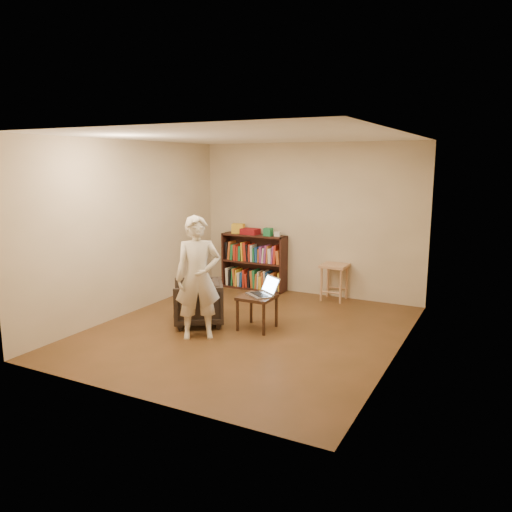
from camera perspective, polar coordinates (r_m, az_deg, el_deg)
The scene contains 15 objects.
floor at distance 6.93m, azimuth -1.00°, elevation -8.51°, with size 4.50×4.50×0.00m, color #4B3218.
ceiling at distance 6.55m, azimuth -1.07°, elevation 13.50°, with size 4.50×4.50×0.00m, color white.
wall_back at distance 8.64m, azimuth 6.08°, elevation 4.14°, with size 4.00×4.00×0.00m, color beige.
wall_left at distance 7.76m, azimuth -14.17°, elevation 3.12°, with size 4.50×4.50×0.00m, color beige.
wall_right at distance 5.94m, azimuth 16.20°, elevation 0.78°, with size 4.50×4.50×0.00m, color beige.
bookshelf at distance 9.04m, azimuth -0.19°, elevation -1.03°, with size 1.20×0.30×1.00m.
box_yellow at distance 9.09m, azimuth -2.06°, elevation 3.16°, with size 0.21×0.15×0.17m, color yellow.
red_cloth at distance 8.95m, azimuth -0.67°, elevation 2.83°, with size 0.31×0.23×0.10m, color maroon.
box_green at distance 8.77m, azimuth 1.40°, elevation 2.77°, with size 0.14×0.14×0.14m, color #1E7342.
box_white at distance 8.73m, azimuth 2.45°, elevation 2.53°, with size 0.10×0.10×0.08m, color silver.
stool at distance 8.39m, azimuth 8.96°, elevation -1.74°, with size 0.42×0.42×0.61m.
armchair at distance 7.16m, azimuth -6.65°, elevation -5.30°, with size 0.67×0.69×0.63m, color #302720.
side_table at distance 6.89m, azimuth 0.13°, elevation -5.20°, with size 0.46×0.46×0.47m.
laptop at distance 6.89m, azimuth 0.88°, elevation -4.02°, with size 0.50×0.50×0.25m.
person at distance 6.50m, azimuth -6.65°, elevation -2.48°, with size 0.59×0.39×1.61m, color beige.
Camera 1 is at (3.10, -5.76, 2.28)m, focal length 35.00 mm.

